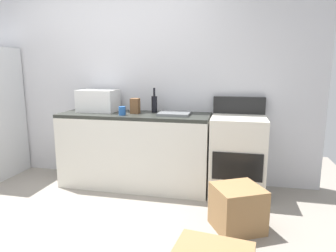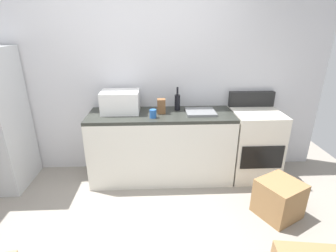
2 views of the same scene
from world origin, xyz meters
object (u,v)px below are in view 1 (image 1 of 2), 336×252
Objects in this scene: knife_block at (135,106)px; cardboard_box_small at (237,208)px; coffee_mug at (122,111)px; stove_oven at (237,154)px; microwave at (98,101)px; wine_bottle at (154,104)px.

knife_block is 0.44× the size of cardboard_box_small.
coffee_mug reaches higher than cardboard_box_small.
knife_block is at bearing 58.72° from coffee_mug.
microwave reaches higher than stove_oven.
coffee_mug is at bearing -29.91° from microwave.
coffee_mug is at bearing -173.16° from stove_oven.
stove_oven reaches higher than coffee_mug.
coffee_mug is at bearing 153.70° from cardboard_box_small.
cardboard_box_small is at bearing -33.90° from knife_block.
stove_oven is at bearing -0.44° from knife_block.
wine_bottle is 0.24m from knife_block.
stove_oven reaches higher than cardboard_box_small.
stove_oven is 2.39× the size of microwave.
microwave is at bearing 150.09° from coffee_mug.
microwave is at bearing 172.76° from knife_block.
wine_bottle is at bearing 42.62° from coffee_mug.
cardboard_box_small is at bearing -42.72° from wine_bottle.
cardboard_box_small is (1.22, -0.82, -0.79)m from knife_block.
microwave is at bearing 177.56° from stove_oven.
coffee_mug is 0.56× the size of knife_block.
wine_bottle reaches higher than cardboard_box_small.
cardboard_box_small is at bearing -26.30° from coffee_mug.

